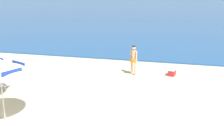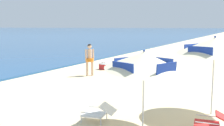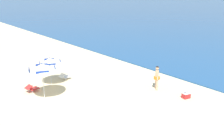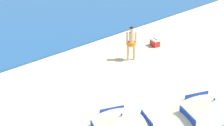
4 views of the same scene
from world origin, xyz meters
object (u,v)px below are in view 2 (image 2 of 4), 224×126
at_px(beach_umbrella_striped_second, 215,46).
at_px(person_standing_near_shore, 90,57).
at_px(cooler_box, 104,66).
at_px(lounge_chair_under_umbrella, 99,112).
at_px(lounge_chair_beside_umbrella, 213,122).
at_px(beach_umbrella_striped_main, 144,61).

xyz_separation_m(beach_umbrella_striped_second, person_standing_near_shore, (3.67, 6.59, -1.06)).
height_order(beach_umbrella_striped_second, cooler_box, beach_umbrella_striped_second).
bearing_deg(lounge_chair_under_umbrella, lounge_chair_beside_umbrella, -77.28).
distance_m(lounge_chair_under_umbrella, person_standing_near_shore, 7.03).
xyz_separation_m(beach_umbrella_striped_main, person_standing_near_shore, (5.62, 5.14, -0.77)).
distance_m(lounge_chair_beside_umbrella, cooler_box, 10.21).
height_order(lounge_chair_under_umbrella, lounge_chair_beside_umbrella, lounge_chair_under_umbrella).
xyz_separation_m(beach_umbrella_striped_main, beach_umbrella_striped_second, (1.95, -1.45, 0.29)).
distance_m(beach_umbrella_striped_main, beach_umbrella_striped_second, 2.44).
bearing_deg(lounge_chair_beside_umbrella, lounge_chair_under_umbrella, 102.72).
bearing_deg(beach_umbrella_striped_main, lounge_chair_beside_umbrella, -73.89).
distance_m(beach_umbrella_striped_second, lounge_chair_beside_umbrella, 2.31).
xyz_separation_m(beach_umbrella_striped_second, lounge_chair_under_umbrella, (-2.12, 2.67, -1.77)).
xyz_separation_m(beach_umbrella_striped_second, lounge_chair_beside_umbrella, (-1.47, -0.21, -1.77)).
xyz_separation_m(lounge_chair_beside_umbrella, person_standing_near_shore, (5.14, 6.79, 0.71)).
bearing_deg(lounge_chair_beside_umbrella, beach_umbrella_striped_second, 7.96).
distance_m(beach_umbrella_striped_main, lounge_chair_under_umbrella, 1.93).
height_order(beach_umbrella_striped_main, cooler_box, beach_umbrella_striped_main).
bearing_deg(cooler_box, beach_umbrella_striped_main, -144.75).
distance_m(beach_umbrella_striped_main, person_standing_near_shore, 7.65).
distance_m(beach_umbrella_striped_main, cooler_box, 9.64).
bearing_deg(beach_umbrella_striped_second, lounge_chair_under_umbrella, 128.41).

